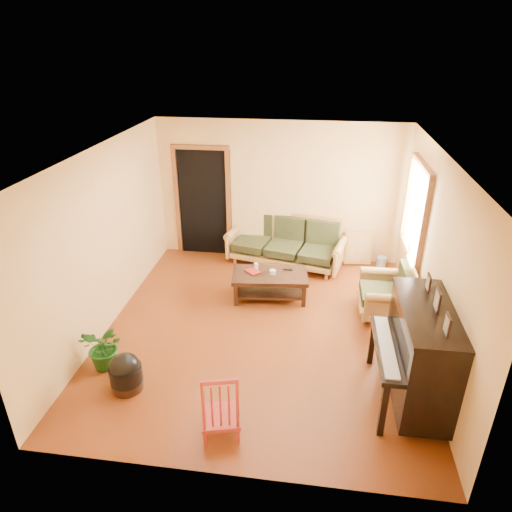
# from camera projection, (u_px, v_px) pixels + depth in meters

# --- Properties ---
(floor) EXTENTS (5.00, 5.00, 0.00)m
(floor) POSITION_uv_depth(u_px,v_px,m) (261.00, 329.00, 6.73)
(floor) COLOR #57220B
(floor) RESTS_ON ground
(doorway) EXTENTS (1.08, 0.16, 2.05)m
(doorway) POSITION_uv_depth(u_px,v_px,m) (203.00, 203.00, 8.67)
(doorway) COLOR black
(doorway) RESTS_ON floor
(window) EXTENTS (0.12, 1.36, 1.46)m
(window) POSITION_uv_depth(u_px,v_px,m) (416.00, 210.00, 6.96)
(window) COLOR white
(window) RESTS_ON right_wall
(sofa) EXTENTS (2.26, 1.34, 0.91)m
(sofa) POSITION_uv_depth(u_px,v_px,m) (285.00, 242.00, 8.44)
(sofa) COLOR #A97B3E
(sofa) RESTS_ON floor
(coffee_table) EXTENTS (1.27, 0.78, 0.44)m
(coffee_table) POSITION_uv_depth(u_px,v_px,m) (270.00, 285.00, 7.46)
(coffee_table) COLOR black
(coffee_table) RESTS_ON floor
(armchair) EXTENTS (0.85, 0.89, 0.87)m
(armchair) POSITION_uv_depth(u_px,v_px,m) (384.00, 289.00, 6.92)
(armchair) COLOR #A97B3E
(armchair) RESTS_ON floor
(piano) EXTENTS (0.85, 1.42, 1.25)m
(piano) POSITION_uv_depth(u_px,v_px,m) (422.00, 356.00, 5.19)
(piano) COLOR black
(piano) RESTS_ON floor
(footstool) EXTENTS (0.52, 0.52, 0.38)m
(footstool) POSITION_uv_depth(u_px,v_px,m) (126.00, 376.00, 5.53)
(footstool) COLOR black
(footstool) RESTS_ON floor
(red_chair) EXTENTS (0.51, 0.53, 0.87)m
(red_chair) POSITION_uv_depth(u_px,v_px,m) (220.00, 401.00, 4.81)
(red_chair) COLOR maroon
(red_chair) RESTS_ON floor
(leaning_frame) EXTENTS (0.51, 0.16, 0.67)m
(leaning_frame) POSITION_uv_depth(u_px,v_px,m) (358.00, 248.00, 8.50)
(leaning_frame) COLOR #B6853C
(leaning_frame) RESTS_ON floor
(ceramic_crock) EXTENTS (0.19, 0.19, 0.22)m
(ceramic_crock) POSITION_uv_depth(u_px,v_px,m) (381.00, 263.00, 8.44)
(ceramic_crock) COLOR #3659A3
(ceramic_crock) RESTS_ON floor
(potted_plant) EXTENTS (0.71, 0.67, 0.62)m
(potted_plant) POSITION_uv_depth(u_px,v_px,m) (105.00, 347.00, 5.84)
(potted_plant) COLOR #1D5317
(potted_plant) RESTS_ON floor
(book) EXTENTS (0.28, 0.28, 0.02)m
(book) POSITION_uv_depth(u_px,v_px,m) (249.00, 273.00, 7.36)
(book) COLOR maroon
(book) RESTS_ON coffee_table
(candle) EXTENTS (0.08, 0.08, 0.11)m
(candle) POSITION_uv_depth(u_px,v_px,m) (256.00, 266.00, 7.47)
(candle) COLOR white
(candle) RESTS_ON coffee_table
(glass_jar) EXTENTS (0.11, 0.11, 0.07)m
(glass_jar) POSITION_uv_depth(u_px,v_px,m) (273.00, 272.00, 7.34)
(glass_jar) COLOR white
(glass_jar) RESTS_ON coffee_table
(remote) EXTENTS (0.15, 0.04, 0.02)m
(remote) POSITION_uv_depth(u_px,v_px,m) (288.00, 269.00, 7.48)
(remote) COLOR black
(remote) RESTS_ON coffee_table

